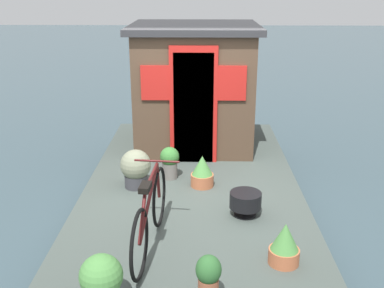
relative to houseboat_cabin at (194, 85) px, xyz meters
The scene contains 11 objects.
ground_plane 2.37m from the houseboat_cabin, behind, with size 60.00×60.00×0.00m, color #384C54.
houseboat_deck 2.23m from the houseboat_cabin, behind, with size 5.93×2.95×0.45m.
houseboat_cabin is the anchor object (origin of this frame).
bicycle 3.46m from the houseboat_cabin, behind, with size 1.71×0.50×0.83m.
potted_plant_succulent 2.14m from the houseboat_cabin, 157.47° to the left, with size 0.42×0.42×0.53m.
potted_plant_lavender 1.98m from the houseboat_cabin, behind, with size 0.32×0.32×0.44m.
potted_plant_mint 3.85m from the houseboat_cabin, 165.39° to the right, with size 0.31×0.31×0.44m.
potted_plant_thyme 1.75m from the houseboat_cabin, 167.97° to the left, with size 0.27×0.27×0.46m.
potted_plant_fern 4.43m from the houseboat_cabin, behind, with size 0.38×0.38×0.48m.
potted_plant_sage 4.31m from the houseboat_cabin, behind, with size 0.23×0.23×0.46m.
charcoal_grill 2.85m from the houseboat_cabin, 166.16° to the right, with size 0.38×0.38×0.30m.
Camera 1 is at (-5.77, -0.11, 3.12)m, focal length 43.07 mm.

